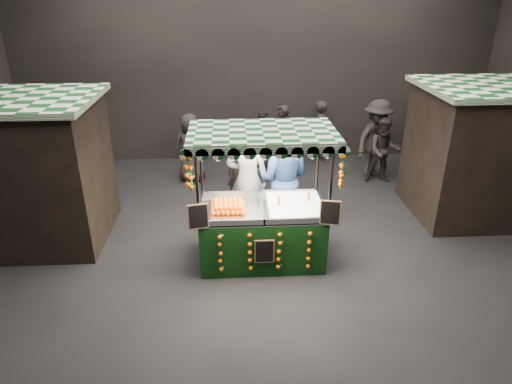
{
  "coord_description": "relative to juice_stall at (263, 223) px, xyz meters",
  "views": [
    {
      "loc": [
        -0.69,
        -6.53,
        4.27
      ],
      "look_at": [
        -0.28,
        0.38,
        1.08
      ],
      "focal_mm": 31.72,
      "sensor_mm": 36.0,
      "label": 1
    }
  ],
  "objects": [
    {
      "name": "ground",
      "position": [
        0.19,
        0.03,
        -0.7
      ],
      "size": [
        12.0,
        12.0,
        0.0
      ],
      "primitive_type": "plane",
      "color": "black",
      "rests_on": "ground"
    },
    {
      "name": "market_hall",
      "position": [
        0.19,
        0.03,
        2.68
      ],
      "size": [
        12.1,
        10.1,
        5.05
      ],
      "color": "black",
      "rests_on": "ground"
    },
    {
      "name": "neighbour_stall_left",
      "position": [
        -4.21,
        1.03,
        0.61
      ],
      "size": [
        3.0,
        2.2,
        2.6
      ],
      "color": "black",
      "rests_on": "ground"
    },
    {
      "name": "neighbour_stall_right",
      "position": [
        4.59,
        1.53,
        0.61
      ],
      "size": [
        3.0,
        2.2,
        2.6
      ],
      "color": "black",
      "rests_on": "ground"
    },
    {
      "name": "juice_stall",
      "position": [
        0.0,
        0.0,
        0.0
      ],
      "size": [
        2.34,
        1.38,
        2.27
      ],
      "color": "black",
      "rests_on": "ground"
    },
    {
      "name": "vendor_grey",
      "position": [
        -0.2,
        0.98,
        0.35
      ],
      "size": [
        0.82,
        0.58,
        2.11
      ],
      "rotation": [
        0.0,
        0.0,
        3.04
      ],
      "color": "gray",
      "rests_on": "ground"
    },
    {
      "name": "vendor_blue",
      "position": [
        0.45,
        1.08,
        0.34
      ],
      "size": [
        1.18,
        1.02,
        2.08
      ],
      "rotation": [
        0.0,
        0.0,
        2.88
      ],
      "color": "#2A4986",
      "rests_on": "ground"
    },
    {
      "name": "shopper_0",
      "position": [
        -0.3,
        2.13,
        0.07
      ],
      "size": [
        0.64,
        0.5,
        1.54
      ],
      "rotation": [
        0.0,
        0.0,
        0.25
      ],
      "color": "black",
      "rests_on": "ground"
    },
    {
      "name": "shopper_1",
      "position": [
        3.04,
        3.19,
        0.07
      ],
      "size": [
        0.82,
        0.67,
        1.55
      ],
      "rotation": [
        0.0,
        0.0,
        -0.11
      ],
      "color": "#2E2726",
      "rests_on": "ground"
    },
    {
      "name": "shopper_2",
      "position": [
        0.32,
        4.07,
        0.07
      ],
      "size": [
        0.98,
        0.76,
        1.54
      ],
      "rotation": [
        0.0,
        0.0,
        2.65
      ],
      "color": "#2D2825",
      "rests_on": "ground"
    },
    {
      "name": "shopper_3",
      "position": [
        2.94,
        3.51,
        0.24
      ],
      "size": [
        1.4,
        1.26,
        1.88
      ],
      "rotation": [
        0.0,
        0.0,
        0.59
      ],
      "color": "#282521",
      "rests_on": "ground"
    },
    {
      "name": "shopper_4",
      "position": [
        -1.41,
        3.51,
        0.11
      ],
      "size": [
        0.8,
        0.52,
        1.62
      ],
      "rotation": [
        0.0,
        0.0,
        3.15
      ],
      "color": "#2C2524",
      "rests_on": "ground"
    },
    {
      "name": "shopper_5",
      "position": [
        4.69,
        2.78,
        0.2
      ],
      "size": [
        1.2,
        1.73,
        1.8
      ],
      "rotation": [
        0.0,
        0.0,
        2.02
      ],
      "color": "#282420",
      "rests_on": "ground"
    },
    {
      "name": "shopper_6",
      "position": [
        0.79,
        4.2,
        0.1
      ],
      "size": [
        0.59,
        0.69,
        1.61
      ],
      "rotation": [
        0.0,
        0.0,
        -1.15
      ],
      "color": "#282221",
      "rests_on": "ground"
    },
    {
      "name": "shopper_7",
      "position": [
        1.87,
        4.63,
        0.1
      ],
      "size": [
        0.53,
        0.67,
        1.6
      ],
      "rotation": [
        0.0,
        0.0,
        1.3
      ],
      "color": "#2C2724",
      "rests_on": "ground"
    }
  ]
}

